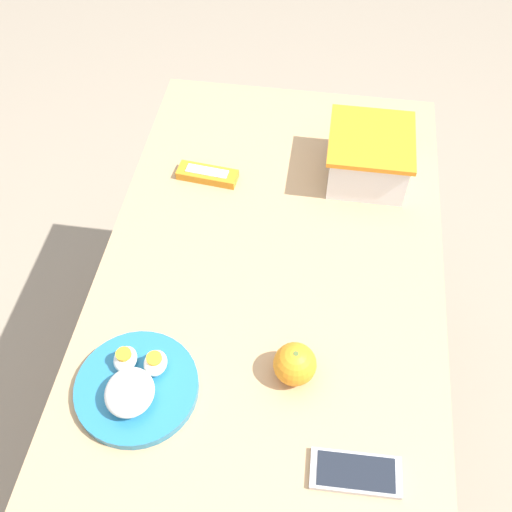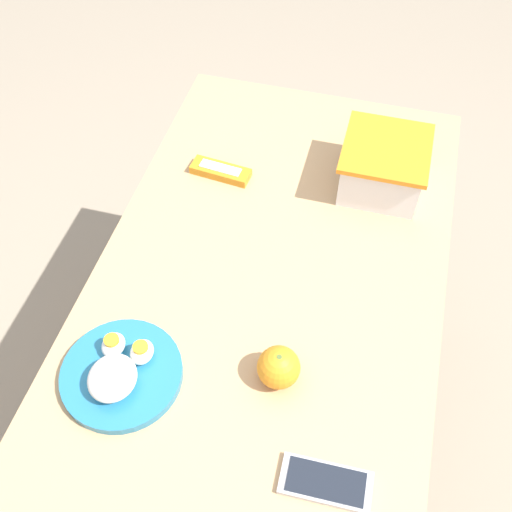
% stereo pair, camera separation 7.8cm
% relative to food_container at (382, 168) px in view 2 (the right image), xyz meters
% --- Properties ---
extents(ground_plane, '(10.00, 10.00, 0.00)m').
position_rel_food_container_xyz_m(ground_plane, '(0.32, -0.17, -0.76)').
color(ground_plane, gray).
extents(table, '(1.18, 0.64, 0.72)m').
position_rel_food_container_xyz_m(table, '(0.32, -0.17, -0.16)').
color(table, tan).
rests_on(table, ground_plane).
extents(food_container, '(0.18, 0.17, 0.11)m').
position_rel_food_container_xyz_m(food_container, '(0.00, 0.00, 0.00)').
color(food_container, white).
rests_on(food_container, table).
extents(orange_fruit, '(0.07, 0.07, 0.07)m').
position_rel_food_container_xyz_m(orange_fruit, '(0.49, -0.10, -0.01)').
color(orange_fruit, orange).
rests_on(orange_fruit, table).
extents(rice_plate, '(0.20, 0.20, 0.06)m').
position_rel_food_container_xyz_m(rice_plate, '(0.55, -0.35, -0.03)').
color(rice_plate, teal).
rests_on(rice_plate, table).
extents(candy_bar, '(0.06, 0.13, 0.02)m').
position_rel_food_container_xyz_m(candy_bar, '(0.06, -0.33, -0.04)').
color(candy_bar, orange).
rests_on(candy_bar, table).
extents(cell_phone, '(0.06, 0.14, 0.01)m').
position_rel_food_container_xyz_m(cell_phone, '(0.64, 0.01, -0.04)').
color(cell_phone, '#ADADB2').
rests_on(cell_phone, table).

